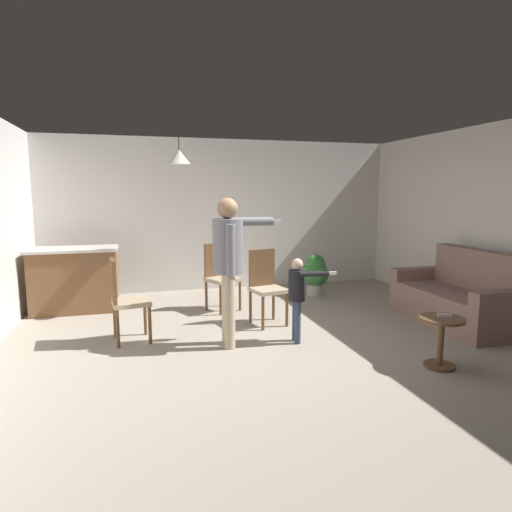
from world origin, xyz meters
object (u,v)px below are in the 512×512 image
at_px(couch_floral, 458,299).
at_px(side_table_by_couch, 441,336).
at_px(dining_chair_by_counter, 266,284).
at_px(potted_plant_corner, 315,273).
at_px(dining_chair_near_wall, 124,297).
at_px(dining_chair_centre_back, 220,274).
at_px(kitchen_counter, 75,279).
at_px(spare_remote_on_table, 444,316).
at_px(person_child, 298,291).
at_px(person_adult, 229,255).

relative_size(couch_floral, side_table_by_couch, 3.47).
bearing_deg(dining_chair_by_counter, potted_plant_corner, -145.60).
distance_m(dining_chair_near_wall, dining_chair_centre_back, 1.77).
bearing_deg(dining_chair_near_wall, side_table_by_couch, 54.84).
height_order(kitchen_counter, spare_remote_on_table, kitchen_counter).
bearing_deg(side_table_by_couch, kitchen_counter, 139.37).
bearing_deg(kitchen_counter, dining_chair_centre_back, -13.49).
bearing_deg(dining_chair_centre_back, potted_plant_corner, 170.09).
bearing_deg(side_table_by_couch, couch_floral, 44.72).
bearing_deg(dining_chair_by_counter, side_table_by_couch, 111.62).
distance_m(couch_floral, dining_chair_near_wall, 4.35).
height_order(side_table_by_couch, dining_chair_centre_back, dining_chair_centre_back).
distance_m(person_child, potted_plant_corner, 2.48).
height_order(dining_chair_by_counter, potted_plant_corner, dining_chair_by_counter).
bearing_deg(dining_chair_centre_back, side_table_by_couch, 96.18).
distance_m(kitchen_counter, spare_remote_on_table, 5.06).
height_order(dining_chair_near_wall, dining_chair_centre_back, same).
bearing_deg(dining_chair_centre_back, dining_chair_near_wall, 14.22).
distance_m(kitchen_counter, dining_chair_near_wall, 1.80).
bearing_deg(side_table_by_couch, dining_chair_by_counter, 123.48).
distance_m(dining_chair_near_wall, spare_remote_on_table, 3.52).
xyz_separation_m(couch_floral, person_child, (-2.36, -0.13, 0.29)).
height_order(dining_chair_by_counter, spare_remote_on_table, dining_chair_by_counter).
relative_size(kitchen_counter, side_table_by_couch, 2.42).
xyz_separation_m(dining_chair_centre_back, spare_remote_on_table, (1.76, -2.77, -0.01)).
xyz_separation_m(kitchen_counter, spare_remote_on_table, (3.85, -3.28, 0.06)).
xyz_separation_m(kitchen_counter, dining_chair_near_wall, (0.74, -1.64, 0.07)).
distance_m(kitchen_counter, person_adult, 2.88).
bearing_deg(potted_plant_corner, person_child, -117.99).
height_order(side_table_by_couch, person_child, person_child).
height_order(couch_floral, side_table_by_couch, couch_floral).
bearing_deg(dining_chair_near_wall, dining_chair_centre_back, 122.84).
height_order(dining_chair_centre_back, spare_remote_on_table, dining_chair_centre_back).
bearing_deg(dining_chair_centre_back, person_adult, 57.37).
distance_m(potted_plant_corner, spare_remote_on_table, 3.28).
bearing_deg(person_child, dining_chair_centre_back, -155.26).
distance_m(person_child, dining_chair_by_counter, 0.84).
height_order(kitchen_counter, potted_plant_corner, kitchen_counter).
bearing_deg(person_child, side_table_by_couch, 50.85).
relative_size(couch_floral, dining_chair_by_counter, 1.80).
bearing_deg(spare_remote_on_table, side_table_by_couch, -173.29).
distance_m(person_adult, dining_chair_by_counter, 1.10).
xyz_separation_m(side_table_by_couch, dining_chair_near_wall, (-3.08, 1.64, 0.22)).
xyz_separation_m(side_table_by_couch, person_adult, (-1.92, 1.19, 0.73)).
height_order(person_child, dining_chair_near_wall, person_child).
bearing_deg(side_table_by_couch, potted_plant_corner, 89.43).
relative_size(kitchen_counter, potted_plant_corner, 1.79).
relative_size(side_table_by_couch, dining_chair_near_wall, 0.52).
bearing_deg(potted_plant_corner, dining_chair_by_counter, -133.73).
relative_size(couch_floral, potted_plant_corner, 2.57).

